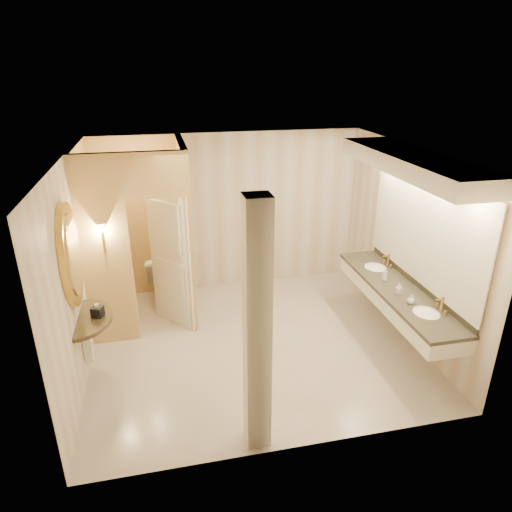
% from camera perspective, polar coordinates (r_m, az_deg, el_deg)
% --- Properties ---
extents(floor, '(4.50, 4.50, 0.00)m').
position_cam_1_polar(floor, '(6.70, -0.27, -10.75)').
color(floor, beige).
rests_on(floor, ground).
extents(ceiling, '(4.50, 4.50, 0.00)m').
position_cam_1_polar(ceiling, '(5.67, -0.32, 12.59)').
color(ceiling, white).
rests_on(ceiling, wall_back).
extents(wall_back, '(4.50, 0.02, 2.70)m').
position_cam_1_polar(wall_back, '(7.90, -3.35, 5.48)').
color(wall_back, beige).
rests_on(wall_back, floor).
extents(wall_front, '(4.50, 0.02, 2.70)m').
position_cam_1_polar(wall_front, '(4.35, 5.34, -10.21)').
color(wall_front, beige).
rests_on(wall_front, floor).
extents(wall_left, '(0.02, 4.00, 2.70)m').
position_cam_1_polar(wall_left, '(6.04, -21.66, -1.86)').
color(wall_left, beige).
rests_on(wall_left, floor).
extents(wall_right, '(0.02, 4.00, 2.70)m').
position_cam_1_polar(wall_right, '(6.85, 18.43, 1.51)').
color(wall_right, beige).
rests_on(wall_right, floor).
extents(toilet_closet, '(1.50, 1.55, 2.70)m').
position_cam_1_polar(toilet_closet, '(6.82, -11.39, 2.49)').
color(toilet_closet, '#E4C777').
rests_on(toilet_closet, floor).
extents(wall_sconce, '(0.14, 0.14, 0.42)m').
position_cam_1_polar(wall_sconce, '(6.25, -18.71, 3.18)').
color(wall_sconce, '#B9873B').
rests_on(wall_sconce, toilet_closet).
extents(vanity, '(0.75, 2.79, 2.09)m').
position_cam_1_polar(vanity, '(6.31, 18.40, 2.39)').
color(vanity, silver).
rests_on(vanity, floor).
extents(console_shelf, '(0.95, 0.95, 1.93)m').
position_cam_1_polar(console_shelf, '(5.76, -21.69, -3.20)').
color(console_shelf, black).
rests_on(console_shelf, floor).
extents(pillar, '(0.25, 0.25, 2.70)m').
position_cam_1_polar(pillar, '(4.43, 0.15, -9.41)').
color(pillar, silver).
rests_on(pillar, floor).
extents(tissue_box, '(0.16, 0.16, 0.12)m').
position_cam_1_polar(tissue_box, '(5.90, -19.20, -6.58)').
color(tissue_box, black).
rests_on(tissue_box, console_shelf).
extents(toilet, '(0.46, 0.80, 0.81)m').
position_cam_1_polar(toilet, '(7.89, -11.89, -2.41)').
color(toilet, white).
rests_on(toilet, floor).
extents(soap_bottle_a, '(0.08, 0.08, 0.14)m').
position_cam_1_polar(soap_bottle_a, '(6.38, 17.39, -3.95)').
color(soap_bottle_a, beige).
rests_on(soap_bottle_a, vanity).
extents(soap_bottle_b, '(0.11, 0.11, 0.12)m').
position_cam_1_polar(soap_bottle_b, '(6.18, 18.82, -5.17)').
color(soap_bottle_b, silver).
rests_on(soap_bottle_b, vanity).
extents(soap_bottle_c, '(0.08, 0.08, 0.20)m').
position_cam_1_polar(soap_bottle_c, '(6.70, 15.80, -2.18)').
color(soap_bottle_c, '#C6B28C').
rests_on(soap_bottle_c, vanity).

